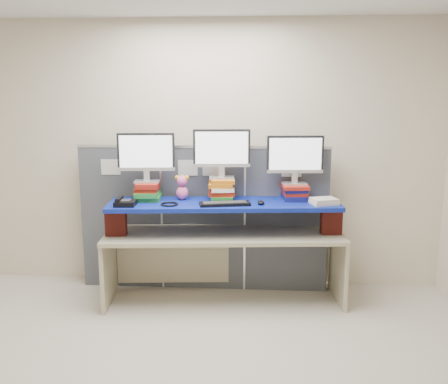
# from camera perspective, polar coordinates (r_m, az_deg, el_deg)

# --- Properties ---
(room) EXTENTS (5.00, 4.00, 2.80)m
(room) POSITION_cam_1_polar(r_m,az_deg,el_deg) (3.35, -5.81, -0.08)
(room) COLOR beige
(room) RESTS_ON ground
(cubicle_partition) EXTENTS (2.60, 0.06, 1.53)m
(cubicle_partition) POSITION_cam_1_polar(r_m,az_deg,el_deg) (5.21, -2.39, -2.96)
(cubicle_partition) COLOR #42464E
(cubicle_partition) RESTS_ON ground
(desk) EXTENTS (2.37, 0.88, 0.71)m
(desk) POSITION_cam_1_polar(r_m,az_deg,el_deg) (4.93, 0.00, -6.29)
(desk) COLOR tan
(desk) RESTS_ON ground
(brick_pier_left) EXTENTS (0.21, 0.12, 0.27)m
(brick_pier_left) POSITION_cam_1_polar(r_m,az_deg,el_deg) (4.89, -12.25, -3.32)
(brick_pier_left) COLOR maroon
(brick_pier_left) RESTS_ON desk
(brick_pier_right) EXTENTS (0.21, 0.12, 0.27)m
(brick_pier_right) POSITION_cam_1_polar(r_m,az_deg,el_deg) (4.94, 12.16, -3.18)
(brick_pier_right) COLOR maroon
(brick_pier_right) RESTS_ON desk
(blue_board) EXTENTS (2.26, 0.75, 0.04)m
(blue_board) POSITION_cam_1_polar(r_m,az_deg,el_deg) (4.82, 0.00, -1.40)
(blue_board) COLOR navy
(blue_board) RESTS_ON brick_pier_left
(book_stack_left) EXTENTS (0.26, 0.33, 0.18)m
(book_stack_left) POSITION_cam_1_polar(r_m,az_deg,el_deg) (4.95, -8.71, 0.07)
(book_stack_left) COLOR #217F2C
(book_stack_left) RESTS_ON blue_board
(book_stack_center) EXTENTS (0.27, 0.33, 0.21)m
(book_stack_center) POSITION_cam_1_polar(r_m,az_deg,el_deg) (4.91, -0.24, 0.34)
(book_stack_center) COLOR #217F2C
(book_stack_center) RESTS_ON blue_board
(book_stack_right) EXTENTS (0.28, 0.34, 0.15)m
(book_stack_right) POSITION_cam_1_polar(r_m,az_deg,el_deg) (4.98, 8.08, 0.03)
(book_stack_right) COLOR navy
(book_stack_right) RESTS_ON blue_board
(monitor_left) EXTENTS (0.55, 0.18, 0.48)m
(monitor_left) POSITION_cam_1_polar(r_m,az_deg,el_deg) (4.89, -8.89, 4.25)
(monitor_left) COLOR #B8B8BD
(monitor_left) RESTS_ON book_stack_left
(monitor_center) EXTENTS (0.55, 0.18, 0.48)m
(monitor_center) POSITION_cam_1_polar(r_m,az_deg,el_deg) (4.85, -0.27, 4.73)
(monitor_center) COLOR #B8B8BD
(monitor_center) RESTS_ON book_stack_center
(monitor_right) EXTENTS (0.55, 0.18, 0.48)m
(monitor_right) POSITION_cam_1_polar(r_m,az_deg,el_deg) (4.92, 8.12, 3.99)
(monitor_right) COLOR #B8B8BD
(monitor_right) RESTS_ON book_stack_right
(keyboard) EXTENTS (0.50, 0.25, 0.03)m
(keyboard) POSITION_cam_1_polar(r_m,az_deg,el_deg) (4.68, 0.09, -1.33)
(keyboard) COLOR black
(keyboard) RESTS_ON blue_board
(mouse) EXTENTS (0.09, 0.12, 0.04)m
(mouse) POSITION_cam_1_polar(r_m,az_deg,el_deg) (4.73, 4.23, -1.20)
(mouse) COLOR black
(mouse) RESTS_ON blue_board
(desk_phone) EXTENTS (0.20, 0.18, 0.08)m
(desk_phone) POSITION_cam_1_polar(r_m,az_deg,el_deg) (4.75, -11.30, -1.20)
(desk_phone) COLOR black
(desk_phone) RESTS_ON blue_board
(headset) EXTENTS (0.19, 0.19, 0.02)m
(headset) POSITION_cam_1_polar(r_m,az_deg,el_deg) (4.71, -6.26, -1.38)
(headset) COLOR black
(headset) RESTS_ON blue_board
(plush_toy) EXTENTS (0.14, 0.11, 0.25)m
(plush_toy) POSITION_cam_1_polar(r_m,az_deg,el_deg) (4.92, -4.81, 0.56)
(plush_toy) COLOR pink
(plush_toy) RESTS_ON blue_board
(binder_stack) EXTENTS (0.29, 0.26, 0.06)m
(binder_stack) POSITION_cam_1_polar(r_m,az_deg,el_deg) (4.81, 11.35, -1.05)
(binder_stack) COLOR beige
(binder_stack) RESTS_ON blue_board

